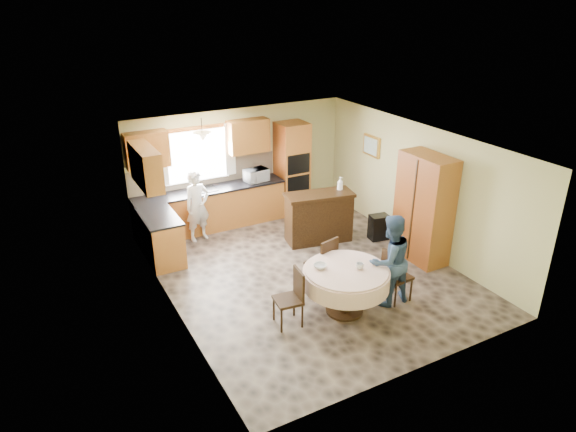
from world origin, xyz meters
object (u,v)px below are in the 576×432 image
Objects in this scene: oven_tower at (292,168)px; chair_left at (293,295)px; sideboard at (319,219)px; person_dining at (390,260)px; person_sink at (197,206)px; dining_table at (346,279)px; cupboard at (424,208)px; chair_back at (324,261)px; chair_right at (394,273)px.

oven_tower is 2.30× the size of chair_left.
sideboard is 2.54m from person_dining.
person_sink reaches higher than chair_left.
chair_left reaches higher than dining_table.
chair_left is 1.71m from person_dining.
cupboard is 1.83m from person_dining.
chair_left is 1.16m from chair_back.
sideboard is at bearing -6.40° from chair_right.
cupboard is 3.33m from chair_left.
person_dining is (-0.21, -2.52, 0.30)m from sideboard.
oven_tower is 3.53m from chair_back.
person_dining is at bearing 88.92° from chair_left.
person_sink is (-1.25, 2.90, 0.20)m from chair_back.
sideboard is 1.46× the size of chair_right.
dining_table is at bearing 88.36° from chair_left.
chair_right is (0.80, -0.88, -0.02)m from chair_back.
dining_table is 0.91m from chair_left.
person_dining is (-1.54, -0.95, -0.25)m from cupboard.
cupboard is 1.80m from chair_right.
chair_right reaches higher than chair_left.
person_dining is at bearing 114.90° from chair_back.
chair_left is at bearing -96.16° from person_sink.
cupboard is 1.32× the size of person_dining.
sideboard is 1.89m from chair_back.
oven_tower reaches higher than sideboard.
oven_tower is 1.42× the size of person_sink.
cupboard is at bearing -71.54° from oven_tower.
chair_left is at bearing -118.70° from oven_tower.
person_sink is at bearing 24.49° from chair_right.
oven_tower is 2.24× the size of chair_right.
sideboard is at bearing -95.53° from person_dining.
cupboard is 4.50m from person_sink.
chair_back is 3.16m from person_sink.
chair_back is 0.66× the size of person_sink.
chair_left is 1.79m from chair_right.
cupboard is (1.34, -1.57, 0.55)m from sideboard.
person_sink is (-2.16, 1.24, 0.25)m from sideboard.
person_sink reaches higher than dining_table.
sideboard is at bearing 147.49° from chair_left.
cupboard reaches higher than chair_left.
oven_tower is 4.26m from dining_table.
person_dining reaches higher than sideboard.
person_dining is (1.95, -3.76, 0.04)m from person_sink.
chair_left is 0.98× the size of chair_right.
person_sink is at bearing -170.87° from oven_tower.
oven_tower is at bearing -9.17° from chair_right.
cupboard reaches higher than dining_table.
oven_tower is 1.02× the size of cupboard.
chair_back is (-2.24, -0.08, -0.50)m from cupboard.
sideboard reaches higher than dining_table.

